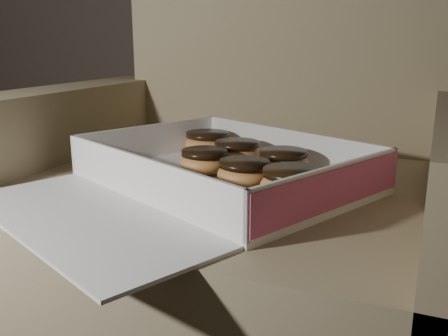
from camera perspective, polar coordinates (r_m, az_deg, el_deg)
The scene contains 12 objects.
armchair at distance 0.96m, azimuth 1.64°, elevation -7.24°, with size 0.89×0.75×0.93m.
bakery_box at distance 0.79m, azimuth -2.29°, elevation -1.56°, with size 0.60×0.64×0.07m.
donut_a at distance 0.92m, azimuth 1.46°, elevation 1.84°, with size 0.09×0.09×0.04m.
donut_b at distance 0.72m, azimuth 8.03°, elevation -1.85°, with size 0.10×0.10×0.05m.
donut_c at distance 0.86m, azimuth -2.25°, elevation 0.82°, with size 0.08×0.08×0.04m.
donut_d at distance 0.85m, azimuth 6.76°, elevation 0.72°, with size 0.09×0.09×0.04m.
donut_e at distance 1.00m, azimuth -1.90°, elevation 2.94°, with size 0.09×0.09×0.05m.
donut_f at distance 0.78m, azimuth 2.33°, elevation -0.55°, with size 0.09×0.09×0.04m.
crumb_a at distance 0.76m, azimuth -5.14°, elevation -2.65°, with size 0.01×0.01×0.00m, color black.
crumb_b at distance 0.86m, azimuth -11.45°, elevation -0.83°, with size 0.01×0.01×0.00m, color black.
crumb_c at distance 0.86m, azimuth -12.22°, elevation -0.89°, with size 0.01×0.01×0.00m, color black.
crumb_d at distance 0.71m, azimuth 1.36°, elevation -3.81°, with size 0.01×0.01×0.00m, color black.
Camera 1 is at (0.29, 0.18, 0.65)m, focal length 40.00 mm.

